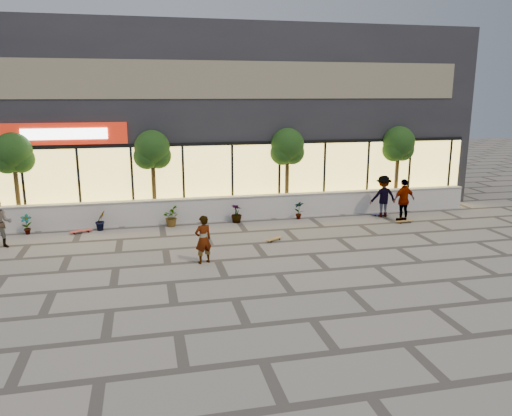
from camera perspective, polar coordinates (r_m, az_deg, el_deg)
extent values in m
plane|color=gray|center=(15.52, 2.50, -7.52)|extent=(80.00, 80.00, 0.00)
cube|color=silver|center=(21.93, -2.26, -0.03)|extent=(22.00, 0.35, 1.00)
cube|color=#B2AFA8|center=(21.82, -2.27, 1.30)|extent=(22.00, 0.42, 0.04)
cube|color=#26262B|center=(26.82, -4.49, 10.42)|extent=(24.00, 9.00, 8.50)
cube|color=#FFDB66|center=(22.64, -2.73, 3.48)|extent=(23.04, 0.05, 3.00)
cube|color=black|center=(22.41, -2.76, 7.38)|extent=(23.04, 0.08, 0.15)
cube|color=red|center=(22.24, -21.01, 7.92)|extent=(5.00, 0.10, 0.90)
cube|color=white|center=(22.17, -21.03, 7.91)|extent=(3.40, 0.06, 0.45)
cube|color=brown|center=(22.34, -2.85, 14.42)|extent=(21.60, 0.05, 1.60)
imported|color=#133510|center=(21.59, -24.75, -1.70)|extent=(0.43, 0.29, 0.81)
imported|color=#133510|center=(21.16, -17.34, -1.36)|extent=(0.57, 0.57, 0.81)
imported|color=#133510|center=(21.10, -9.75, -0.99)|extent=(0.68, 0.77, 0.81)
imported|color=#133510|center=(21.41, -2.25, -0.61)|extent=(0.64, 0.64, 0.81)
imported|color=#133510|center=(22.07, 4.92, -0.23)|extent=(0.46, 0.35, 0.81)
cylinder|color=#473519|center=(22.65, -25.65, 2.00)|extent=(0.18, 0.18, 3.24)
sphere|color=#133510|center=(22.44, -26.03, 5.88)|extent=(1.50, 1.50, 1.50)
sphere|color=#133510|center=(22.49, -26.59, 4.91)|extent=(1.10, 1.10, 1.10)
sphere|color=#133510|center=(22.47, -25.29, 5.04)|extent=(1.10, 1.10, 1.10)
cylinder|color=#473519|center=(22.06, -11.60, 2.76)|extent=(0.18, 0.18, 3.24)
sphere|color=#133510|center=(21.84, -11.79, 6.76)|extent=(1.50, 1.50, 1.50)
sphere|color=#133510|center=(21.83, -12.40, 5.78)|extent=(1.10, 1.10, 1.10)
sphere|color=#133510|center=(21.94, -11.09, 5.87)|extent=(1.10, 1.10, 1.10)
cylinder|color=#473519|center=(22.94, 3.56, 3.39)|extent=(0.18, 0.18, 3.24)
sphere|color=#133510|center=(22.74, 3.62, 7.24)|extent=(1.50, 1.50, 1.50)
sphere|color=#133510|center=(22.66, 3.03, 6.31)|extent=(1.10, 1.10, 1.10)
sphere|color=#133510|center=(22.90, 4.17, 6.37)|extent=(1.10, 1.10, 1.10)
cylinder|color=#473519|center=(25.03, 15.78, 3.73)|extent=(0.18, 0.18, 3.24)
sphere|color=#133510|center=(24.84, 15.99, 7.25)|extent=(1.50, 1.50, 1.50)
sphere|color=#133510|center=(24.71, 15.49, 6.42)|extent=(1.10, 1.10, 1.10)
sphere|color=#133510|center=(25.04, 16.40, 6.44)|extent=(1.10, 1.10, 1.10)
imported|color=white|center=(16.30, -6.05, -3.59)|extent=(0.68, 0.56, 1.60)
imported|color=silver|center=(22.43, 16.54, 0.86)|extent=(1.15, 0.64, 1.86)
imported|color=maroon|center=(23.04, 14.33, 1.31)|extent=(1.22, 0.71, 1.87)
cube|color=olive|center=(18.84, 2.09, -3.53)|extent=(0.74, 0.56, 0.02)
cylinder|color=black|center=(19.06, 2.41, -3.50)|extent=(0.06, 0.05, 0.05)
cylinder|color=black|center=(18.97, 2.71, -3.58)|extent=(0.06, 0.05, 0.05)
cylinder|color=black|center=(18.74, 1.46, -3.79)|extent=(0.06, 0.05, 0.05)
cylinder|color=black|center=(18.65, 1.76, -3.87)|extent=(0.06, 0.05, 0.05)
cube|color=#E93C2B|center=(21.04, -19.37, -2.47)|extent=(0.89, 0.53, 0.02)
cylinder|color=black|center=(21.19, -18.72, -2.49)|extent=(0.07, 0.05, 0.06)
cylinder|color=black|center=(21.05, -18.60, -2.58)|extent=(0.07, 0.05, 0.06)
cylinder|color=black|center=(21.06, -20.12, -2.69)|extent=(0.07, 0.05, 0.06)
cylinder|color=black|center=(20.92, -20.01, -2.79)|extent=(0.07, 0.05, 0.06)
cube|color=olive|center=(22.32, 16.62, -1.43)|extent=(0.79, 0.29, 0.02)
cylinder|color=black|center=(22.53, 17.00, -1.48)|extent=(0.06, 0.04, 0.06)
cylinder|color=black|center=(22.42, 17.21, -1.56)|extent=(0.06, 0.04, 0.06)
cylinder|color=black|center=(22.25, 16.01, -1.59)|extent=(0.06, 0.04, 0.06)
cylinder|color=black|center=(22.14, 16.21, -1.67)|extent=(0.06, 0.04, 0.06)
cube|color=#545399|center=(23.33, 14.03, -0.66)|extent=(0.80, 0.33, 0.02)
cylinder|color=black|center=(23.48, 14.53, -0.75)|extent=(0.06, 0.04, 0.06)
cylinder|color=black|center=(23.35, 14.63, -0.83)|extent=(0.06, 0.04, 0.06)
cylinder|color=black|center=(23.34, 13.41, -0.77)|extent=(0.06, 0.04, 0.06)
cylinder|color=black|center=(23.21, 13.51, -0.85)|extent=(0.06, 0.04, 0.06)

